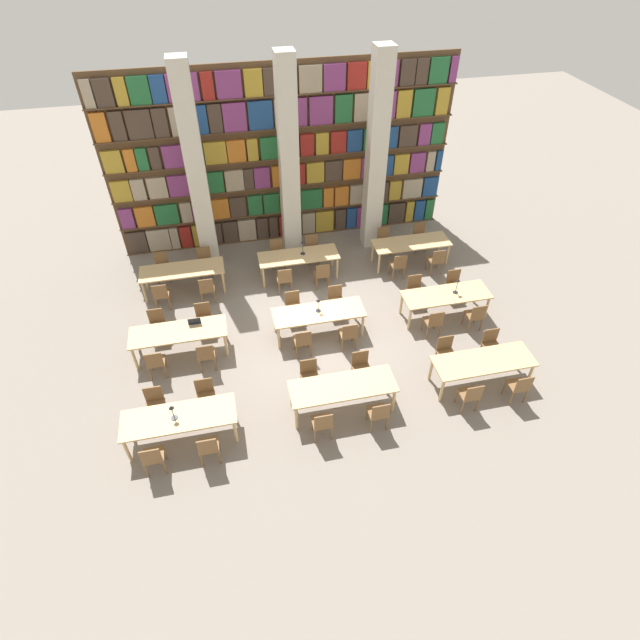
{
  "coord_description": "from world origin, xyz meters",
  "views": [
    {
      "loc": [
        -2.03,
        -9.58,
        9.26
      ],
      "look_at": [
        0.0,
        -0.26,
        0.69
      ],
      "focal_mm": 28.0,
      "sensor_mm": 36.0,
      "label": 1
    }
  ],
  "objects_px": {
    "reading_table_5": "(446,296)",
    "chair_28": "(284,279)",
    "pillar_right": "(376,156)",
    "chair_18": "(349,334)",
    "pillar_center": "(289,165)",
    "chair_12": "(156,362)",
    "reading_table_4": "(319,314)",
    "chair_19": "(336,300)",
    "chair_24": "(161,294)",
    "chair_8": "(470,395)",
    "chair_27": "(205,261)",
    "desk_lamp_0": "(172,410)",
    "chair_14": "(206,355)",
    "chair_17": "(293,306)",
    "chair_7": "(361,367)",
    "reading_table_2": "(483,363)",
    "chair_1": "(155,403)",
    "chair_13": "(157,324)",
    "chair_30": "(322,274)",
    "reading_table_8": "(411,244)",
    "desk_lamp_1": "(318,303)",
    "reading_table_1": "(343,388)",
    "chair_10": "(519,386)",
    "chair_5": "(309,375)",
    "reading_table_7": "(299,257)",
    "chair_6": "(378,413)",
    "chair_29": "(277,252)",
    "reading_table_0": "(179,419)",
    "chair_20": "(434,322)",
    "pillar_left": "(196,173)",
    "chair_2": "(209,447)",
    "chair_4": "(322,423)",
    "chair_32": "(398,265)",
    "reading_table_6": "(182,271)",
    "chair_21": "(415,289)",
    "chair_22": "(475,315)",
    "reading_table_3": "(178,333)",
    "chair_23": "(454,284)",
    "chair_25": "(162,266)",
    "chair_33": "(384,240)",
    "chair_34": "(436,260)",
    "chair_35": "(420,236)",
    "chair_0": "(153,457)",
    "chair_3": "(205,395)",
    "chair_11": "(491,344)"
  },
  "relations": [
    {
      "from": "reading_table_3",
      "to": "chair_23",
      "type": "xyz_separation_m",
      "value": [
        7.69,
        0.65,
        -0.19
      ]
    },
    {
      "from": "chair_12",
      "to": "chair_27",
      "type": "relative_size",
      "value": 1.0
    },
    {
      "from": "chair_2",
      "to": "chair_8",
      "type": "distance_m",
      "value": 5.84
    },
    {
      "from": "chair_30",
      "to": "reading_table_8",
      "type": "relative_size",
      "value": 0.37
    },
    {
      "from": "chair_20",
      "to": "pillar_left",
      "type": "bearing_deg",
      "value": 139.84
    },
    {
      "from": "chair_0",
      "to": "chair_33",
      "type": "relative_size",
      "value": 1.0
    },
    {
      "from": "desk_lamp_0",
      "to": "reading_table_4",
      "type": "relative_size",
      "value": 0.16
    },
    {
      "from": "chair_2",
      "to": "chair_25",
      "type": "distance_m",
      "value": 6.79
    },
    {
      "from": "chair_12",
      "to": "reading_table_8",
      "type": "height_order",
      "value": "chair_12"
    },
    {
      "from": "chair_30",
      "to": "chair_6",
      "type": "bearing_deg",
      "value": -88.76
    },
    {
      "from": "chair_8",
      "to": "chair_27",
      "type": "xyz_separation_m",
      "value": [
        -5.62,
        6.58,
        0.0
      ]
    },
    {
      "from": "chair_7",
      "to": "chair_24",
      "type": "relative_size",
      "value": 1.0
    },
    {
      "from": "pillar_center",
      "to": "chair_8",
      "type": "bearing_deg",
      "value": -68.62
    },
    {
      "from": "chair_1",
      "to": "chair_13",
      "type": "bearing_deg",
      "value": -89.61
    },
    {
      "from": "chair_7",
      "to": "chair_21",
      "type": "height_order",
      "value": "same"
    },
    {
      "from": "chair_4",
      "to": "chair_28",
      "type": "xyz_separation_m",
      "value": [
        0.03,
        5.21,
        0.0
      ]
    },
    {
      "from": "pillar_right",
      "to": "desk_lamp_0",
      "type": "xyz_separation_m",
      "value": [
        -6.27,
        -6.65,
        -1.98
      ]
    },
    {
      "from": "reading_table_5",
      "to": "chair_28",
      "type": "height_order",
      "value": "chair_28"
    },
    {
      "from": "chair_7",
      "to": "chair_34",
      "type": "xyz_separation_m",
      "value": [
        3.44,
        3.76,
        0.0
      ]
    },
    {
      "from": "reading_table_7",
      "to": "chair_13",
      "type": "bearing_deg",
      "value": -155.01
    },
    {
      "from": "pillar_right",
      "to": "desk_lamp_1",
      "type": "relative_size",
      "value": 15.07
    },
    {
      "from": "chair_10",
      "to": "chair_14",
      "type": "xyz_separation_m",
      "value": [
        -6.97,
        2.55,
        0.0
      ]
    },
    {
      "from": "chair_4",
      "to": "pillar_right",
      "type": "bearing_deg",
      "value": 65.98
    },
    {
      "from": "reading_table_0",
      "to": "reading_table_4",
      "type": "distance_m",
      "value": 4.45
    },
    {
      "from": "chair_17",
      "to": "chair_28",
      "type": "distance_m",
      "value": 1.25
    },
    {
      "from": "reading_table_6",
      "to": "chair_21",
      "type": "bearing_deg",
      "value": -17.23
    },
    {
      "from": "chair_5",
      "to": "chair_11",
      "type": "distance_m",
      "value": 4.64
    },
    {
      "from": "chair_29",
      "to": "chair_35",
      "type": "distance_m",
      "value": 4.67
    },
    {
      "from": "chair_14",
      "to": "chair_17",
      "type": "distance_m",
      "value": 2.76
    },
    {
      "from": "reading_table_0",
      "to": "chair_33",
      "type": "xyz_separation_m",
      "value": [
        6.44,
        5.94,
        -0.19
      ]
    },
    {
      "from": "pillar_center",
      "to": "chair_24",
      "type": "relative_size",
      "value": 6.69
    },
    {
      "from": "chair_17",
      "to": "reading_table_8",
      "type": "relative_size",
      "value": 0.37
    },
    {
      "from": "chair_4",
      "to": "chair_32",
      "type": "height_order",
      "value": "same"
    },
    {
      "from": "chair_7",
      "to": "reading_table_2",
      "type": "relative_size",
      "value": 0.37
    },
    {
      "from": "reading_table_4",
      "to": "chair_19",
      "type": "distance_m",
      "value": 0.96
    },
    {
      "from": "pillar_center",
      "to": "chair_12",
      "type": "xyz_separation_m",
      "value": [
        -4.14,
        -4.65,
        -2.51
      ]
    },
    {
      "from": "chair_0",
      "to": "chair_34",
      "type": "distance_m",
      "value": 9.74
    },
    {
      "from": "chair_1",
      "to": "chair_3",
      "type": "relative_size",
      "value": 1.0
    },
    {
      "from": "chair_10",
      "to": "chair_22",
      "type": "bearing_deg",
      "value": 87.78
    },
    {
      "from": "reading_table_1",
      "to": "chair_10",
      "type": "relative_size",
      "value": 2.67
    },
    {
      "from": "chair_14",
      "to": "pillar_center",
      "type": "bearing_deg",
      "value": 57.68
    },
    {
      "from": "reading_table_1",
      "to": "reading_table_8",
      "type": "height_order",
      "value": "same"
    },
    {
      "from": "reading_table_5",
      "to": "chair_20",
      "type": "xyz_separation_m",
      "value": [
        -0.6,
        -0.7,
        -0.19
      ]
    },
    {
      "from": "chair_7",
      "to": "chair_33",
      "type": "height_order",
      "value": "same"
    },
    {
      "from": "chair_10",
      "to": "chair_20",
      "type": "xyz_separation_m",
      "value": [
        -1.08,
        2.5,
        0.0
      ]
    },
    {
      "from": "reading_table_0",
      "to": "chair_19",
      "type": "height_order",
      "value": "chair_19"
    },
    {
      "from": "pillar_right",
      "to": "chair_18",
      "type": "xyz_separation_m",
      "value": [
        -1.97,
        -4.68,
        -2.51
      ]
    },
    {
      "from": "chair_5",
      "to": "reading_table_7",
      "type": "bearing_deg",
      "value": -97.28
    },
    {
      "from": "chair_6",
      "to": "chair_29",
      "type": "relative_size",
      "value": 1.0
    },
    {
      "from": "chair_8",
      "to": "chair_20",
      "type": "xyz_separation_m",
      "value": [
        0.13,
        2.5,
        0.0
      ]
    }
  ]
}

